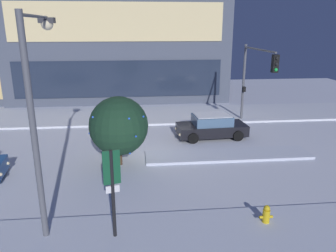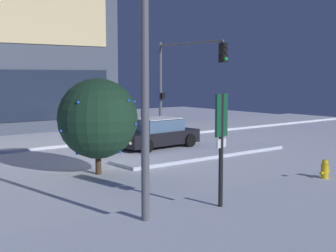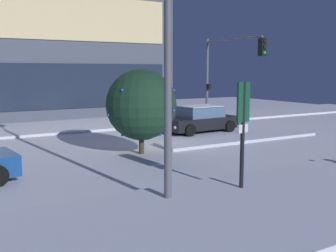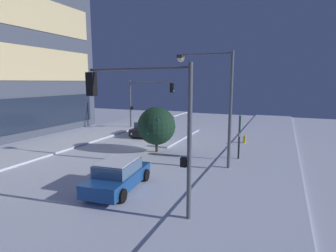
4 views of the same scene
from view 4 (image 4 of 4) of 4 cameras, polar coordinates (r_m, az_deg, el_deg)
ground at (r=22.63m, az=-3.39°, el=-4.65°), size 52.00×52.00×0.00m
curb_strip_near at (r=20.41m, az=18.55°, el=-6.49°), size 52.00×5.20×0.14m
curb_strip_far at (r=27.38m, az=-19.48°, el=-2.57°), size 52.00×5.20×0.14m
median_strip at (r=26.83m, az=1.90°, el=-2.27°), size 9.00×1.80×0.14m
car_near at (r=14.37m, az=-10.43°, el=-10.14°), size 4.62×2.45×1.49m
car_far at (r=27.86m, az=-4.52°, el=-0.51°), size 4.51×2.33×1.49m
traffic_light_corner_far_right at (r=30.96m, az=-4.31°, el=6.45°), size 0.32×5.62×5.58m
traffic_light_corner_near_left at (r=10.78m, az=-4.64°, el=2.79°), size 0.32×4.81×6.15m
street_lamp_arched at (r=16.94m, az=9.71°, el=6.97°), size 0.56×3.51×7.26m
fire_hydrant at (r=24.76m, az=15.78°, el=-2.87°), size 0.48×0.26×0.80m
parking_info_sign at (r=19.26m, az=14.77°, el=-1.25°), size 0.55×0.20×3.16m
decorated_tree_median at (r=21.00m, az=-2.43°, el=0.01°), size 2.97×2.94×3.54m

